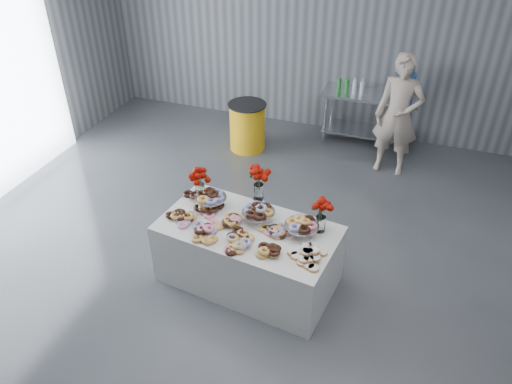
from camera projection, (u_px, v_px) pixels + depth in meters
The scene contains 16 objects.
ground at pixel (236, 306), 5.39m from camera, with size 9.00×9.00×0.00m, color #3D4045.
room_walls at pixel (201, 64), 4.04m from camera, with size 8.04×9.04×4.02m.
display_table at pixel (248, 254), 5.52m from camera, with size 1.90×1.00×0.75m, color white.
prep_table at pixel (369, 110), 8.04m from camera, with size 1.50×0.60×0.90m.
donut_mounds at pixel (246, 227), 5.25m from camera, with size 1.80×0.80×0.09m, color #E7B154, non-canonical shape.
cake_stand_left at pixel (210, 196), 5.55m from camera, with size 0.36×0.36×0.17m.
cake_stand_mid at pixel (259, 211), 5.32m from camera, with size 0.36×0.36×0.17m.
cake_stand_right at pixel (302, 224), 5.14m from camera, with size 0.36×0.36×0.17m.
danish_pile at pixel (308, 253), 4.89m from camera, with size 0.48×0.48×0.11m, color white, non-canonical shape.
bouquet_left at pixel (199, 176), 5.61m from camera, with size 0.26×0.26×0.42m.
bouquet_right at pixel (322, 208), 5.10m from camera, with size 0.26×0.26×0.42m.
bouquet_center at pixel (259, 181), 5.37m from camera, with size 0.26×0.26×0.57m.
water_jug at pixel (406, 83), 7.60m from camera, with size 0.28×0.28×0.55m.
drink_bottles at pixel (351, 85), 7.82m from camera, with size 0.54×0.08×0.27m, color #268C33, non-canonical shape.
person at pixel (398, 116), 7.20m from camera, with size 0.67×0.44×1.83m, color #CC8C93.
trash_barrel at pixel (247, 126), 8.06m from camera, with size 0.62×0.62×0.79m.
Camera 1 is at (1.48, -3.47, 4.05)m, focal length 35.00 mm.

